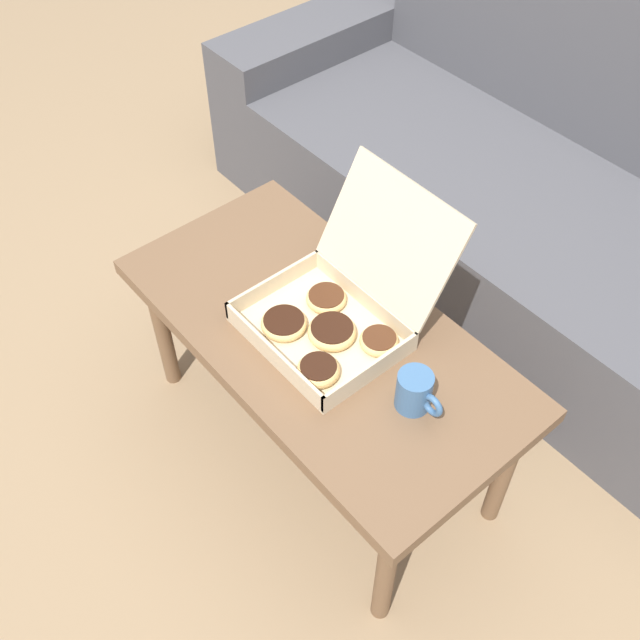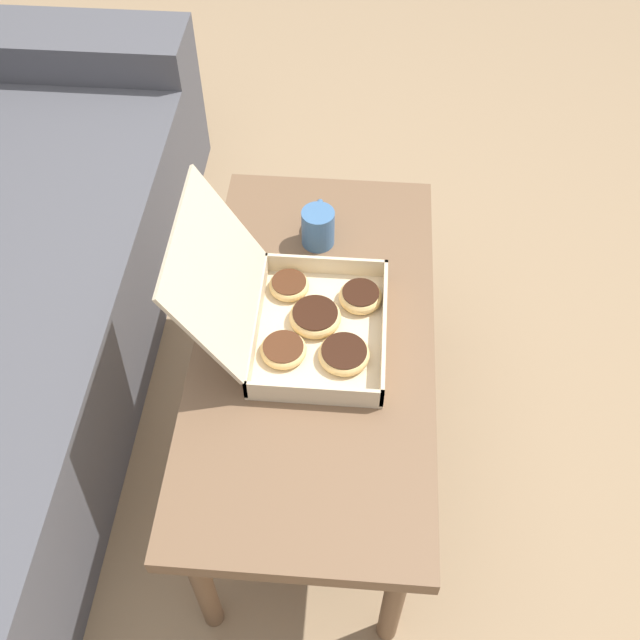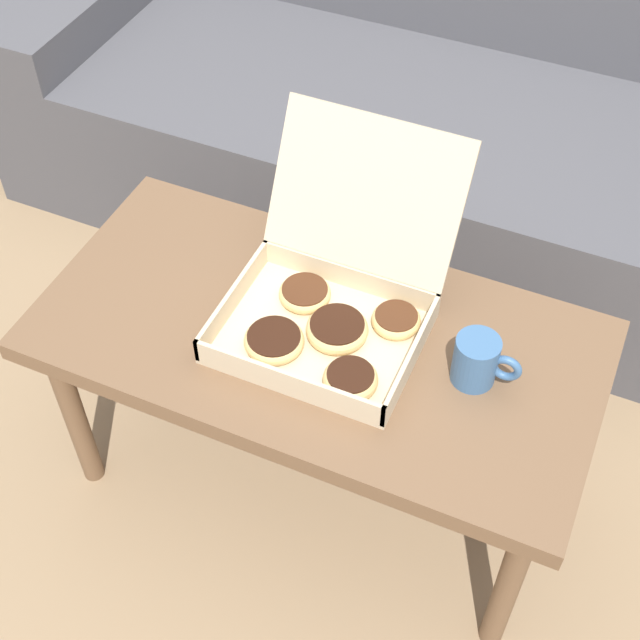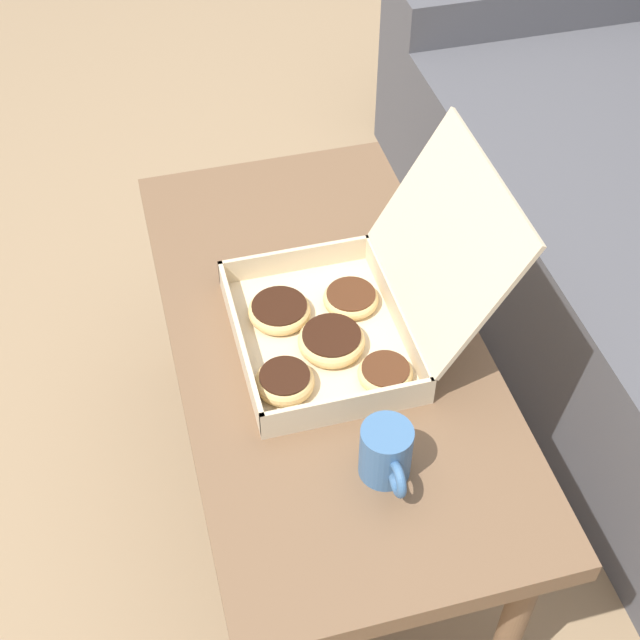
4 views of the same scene
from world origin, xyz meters
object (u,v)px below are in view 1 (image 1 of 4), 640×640
(pastry_box, at_px, (336,313))
(coffee_table, at_px, (321,344))
(coffee_mug, at_px, (415,392))
(couch, at_px, (565,211))

(pastry_box, bearing_deg, coffee_table, -123.99)
(coffee_mug, bearing_deg, pastry_box, 177.13)
(couch, distance_m, pastry_box, 0.97)
(coffee_table, bearing_deg, pastry_box, 56.01)
(coffee_table, distance_m, pastry_box, 0.11)
(coffee_table, bearing_deg, couch, 90.00)
(pastry_box, relative_size, coffee_mug, 3.49)
(coffee_table, relative_size, coffee_mug, 8.65)
(coffee_mug, bearing_deg, coffee_table, -177.05)
(coffee_table, height_order, coffee_mug, coffee_mug)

